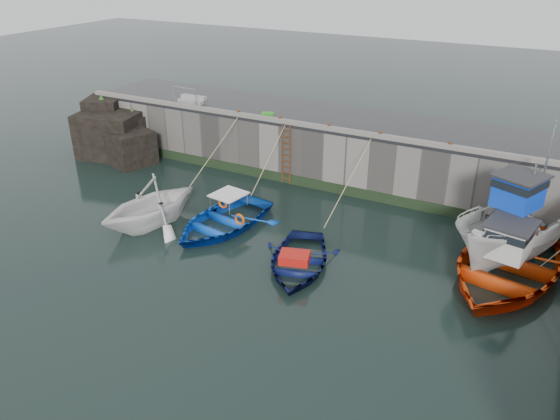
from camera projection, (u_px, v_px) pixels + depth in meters
The scene contains 22 objects.
ground at pixel (210, 287), 19.98m from camera, with size 120.00×120.00×0.00m, color black.
quay_back at pixel (341, 147), 29.25m from camera, with size 30.00×5.00×3.00m, color slate.
road_back at pixel (343, 119), 28.55m from camera, with size 30.00×5.00×0.16m, color black.
kerb_back at pixel (325, 128), 26.61m from camera, with size 30.00×0.30×0.20m, color slate.
algae_back at pixel (321, 185), 27.78m from camera, with size 30.00×0.08×0.50m, color black.
rock_outcrop at pixel (115, 134), 32.08m from camera, with size 5.85×4.24×3.41m.
ladder at pixel (286, 155), 27.99m from camera, with size 0.51×0.08×3.20m.
boat_near_white at pixel (152, 224), 24.54m from camera, with size 4.23×4.90×2.58m, color white.
boat_near_white_rope at pixel (212, 186), 28.31m from camera, with size 0.04×5.20×3.10m, color tan, non-canonical shape.
boat_near_blue at pixel (223, 227), 24.26m from camera, with size 3.88×5.43×1.12m, color #0C45BD.
boat_near_blue_rope at pixel (268, 193), 27.55m from camera, with size 0.04×4.19×3.10m, color tan, non-canonical shape.
boat_near_navy at pixel (298, 266), 21.33m from camera, with size 3.31×4.64×0.96m, color #0A1244.
boat_near_navy_rope at pixel (344, 217), 25.16m from camera, with size 0.04×5.33×3.10m, color tan, non-canonical shape.
boat_far_white at pixel (517, 232), 21.35m from camera, with size 5.34×7.77×5.81m.
boat_far_orange at pixel (507, 264), 20.47m from camera, with size 6.68×8.41×4.57m.
fish_crate at pixel (268, 115), 28.41m from camera, with size 0.62×0.38×0.27m, color #268B19.
railing at pixel (192, 99), 31.10m from camera, with size 1.60×1.05×1.00m.
bollard_a at pixel (239, 113), 28.77m from camera, with size 0.18×0.18×0.28m, color #3F1E0F.
bollard_b at pixel (280, 119), 27.72m from camera, with size 0.18×0.18×0.28m, color #3F1E0F.
bollard_c at pixel (329, 127), 26.58m from camera, with size 0.18×0.18×0.28m, color #3F1E0F.
bollard_d at pixel (380, 135), 25.49m from camera, with size 0.18×0.18×0.28m, color #3F1E0F.
bollard_e at pixel (450, 145), 24.15m from camera, with size 0.18×0.18×0.28m, color #3F1E0F.
Camera 1 is at (10.06, -13.57, 11.33)m, focal length 35.00 mm.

